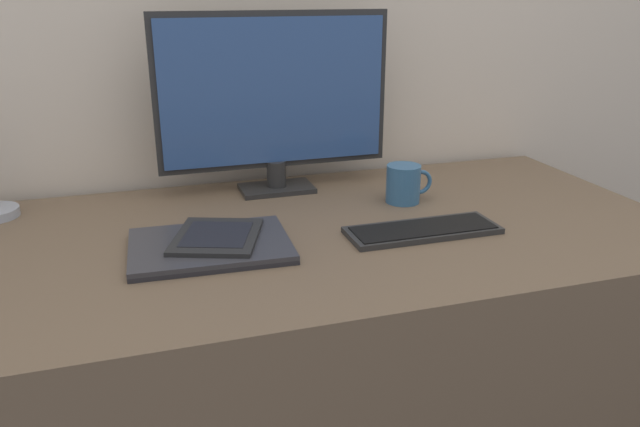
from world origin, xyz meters
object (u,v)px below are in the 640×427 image
Objects in this scene: laptop at (210,246)px; coffee_mug at (404,184)px; monitor at (274,99)px; keyboard at (423,230)px; ereader at (217,236)px.

laptop is 0.51m from coffee_mug.
monitor is 0.45m from laptop.
monitor is at bearing 120.67° from keyboard.
monitor is at bearing 58.42° from ereader.
ereader is (-0.42, 0.05, 0.02)m from keyboard.
coffee_mug is at bearing -33.35° from monitor.
monitor is 0.49m from keyboard.
laptop is at bearing -122.67° from monitor.
keyboard is at bearing -7.23° from ereader.
monitor is 2.48× the size of ereader.
ereader is (0.02, 0.01, 0.01)m from laptop.
coffee_mug is at bearing 17.21° from ereader.
monitor is 1.77× the size of keyboard.
keyboard is at bearing -103.30° from coffee_mug.
keyboard is 0.44m from laptop.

